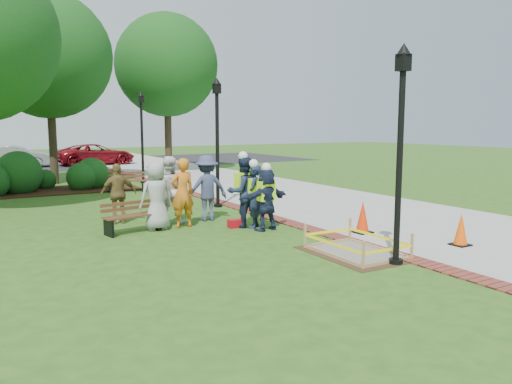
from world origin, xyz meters
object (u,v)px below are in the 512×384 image
lamp_near (400,138)px  hivis_worker_a (266,197)px  wet_concrete_pad (356,243)px  bench_near (132,223)px  hivis_worker_b (254,194)px  cone_front (461,230)px  hivis_worker_c (243,190)px

lamp_near → hivis_worker_a: 4.35m
wet_concrete_pad → lamp_near: 2.46m
bench_near → lamp_near: 6.96m
wet_concrete_pad → hivis_worker_b: bearing=98.3°
cone_front → hivis_worker_a: size_ratio=0.43×
lamp_near → hivis_worker_c: 5.01m
wet_concrete_pad → bench_near: size_ratio=1.52×
cone_front → lamp_near: (-2.35, -0.30, 2.11)m
wet_concrete_pad → bench_near: (-3.52, 4.47, 0.02)m
hivis_worker_b → hivis_worker_c: bearing=130.8°
wet_concrete_pad → hivis_worker_b: 3.59m
wet_concrete_pad → cone_front: (2.50, -0.70, 0.13)m
bench_near → cone_front: (6.02, -5.17, 0.12)m
hivis_worker_b → hivis_worker_c: (-0.19, 0.22, 0.09)m
wet_concrete_pad → hivis_worker_a: 3.11m
hivis_worker_b → hivis_worker_c: hivis_worker_c is taller
bench_near → hivis_worker_b: size_ratio=0.83×
cone_front → lamp_near: 3.17m
bench_near → hivis_worker_a: size_ratio=0.86×
hivis_worker_c → bench_near: bearing=164.8°
hivis_worker_c → cone_front: bearing=-54.0°
lamp_near → hivis_worker_a: lamp_near is taller
cone_front → hivis_worker_c: hivis_worker_c is taller
wet_concrete_pad → hivis_worker_a: size_ratio=1.31×
wet_concrete_pad → lamp_near: size_ratio=0.54×
hivis_worker_b → hivis_worker_a: bearing=-77.0°
bench_near → hivis_worker_c: size_ratio=0.75×
cone_front → lamp_near: lamp_near is taller
wet_concrete_pad → bench_near: bearing=128.2°
bench_near → hivis_worker_b: hivis_worker_b is taller
lamp_near → hivis_worker_b: bearing=98.4°
lamp_near → hivis_worker_b: size_ratio=2.32×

